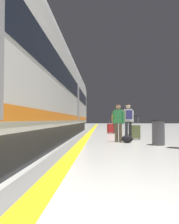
{
  "coord_description": "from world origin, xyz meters",
  "views": [
    {
      "loc": [
        -0.34,
        0.85,
        0.9
      ],
      "look_at": [
        -0.66,
        7.41,
        1.13
      ],
      "focal_mm": 36.2,
      "sensor_mm": 36.0,
      "label": 1
    }
  ],
  "objects_px": {
    "passenger_far": "(115,120)",
    "suitcase_far": "(110,128)",
    "high_speed_train": "(16,71)",
    "passenger_near": "(118,120)",
    "suitcase_mid": "(136,132)",
    "duffel_bag_near": "(127,139)",
    "passenger_mid": "(128,118)",
    "waste_bin": "(158,132)"
  },
  "relations": [
    {
      "from": "duffel_bag_near",
      "to": "high_speed_train",
      "type": "bearing_deg",
      "value": -154.55
    },
    {
      "from": "duffel_bag_near",
      "to": "suitcase_mid",
      "type": "height_order",
      "value": "suitcase_mid"
    },
    {
      "from": "high_speed_train",
      "to": "passenger_mid",
      "type": "height_order",
      "value": "high_speed_train"
    },
    {
      "from": "high_speed_train",
      "to": "duffel_bag_near",
      "type": "xyz_separation_m",
      "value": [
        3.79,
        1.8,
        -2.35
      ]
    },
    {
      "from": "high_speed_train",
      "to": "passenger_far",
      "type": "height_order",
      "value": "high_speed_train"
    },
    {
      "from": "passenger_near",
      "to": "passenger_far",
      "type": "relative_size",
      "value": 1.0
    },
    {
      "from": "high_speed_train",
      "to": "passenger_mid",
      "type": "bearing_deg",
      "value": 39.49
    },
    {
      "from": "duffel_bag_near",
      "to": "passenger_mid",
      "type": "distance_m",
      "value": 1.74
    },
    {
      "from": "passenger_far",
      "to": "suitcase_far",
      "type": "distance_m",
      "value": 0.67
    },
    {
      "from": "duffel_bag_near",
      "to": "suitcase_far",
      "type": "distance_m",
      "value": 6.05
    },
    {
      "from": "duffel_bag_near",
      "to": "passenger_mid",
      "type": "height_order",
      "value": "passenger_mid"
    },
    {
      "from": "suitcase_mid",
      "to": "waste_bin",
      "type": "distance_m",
      "value": 2.23
    },
    {
      "from": "passenger_far",
      "to": "passenger_near",
      "type": "bearing_deg",
      "value": -92.43
    },
    {
      "from": "suitcase_mid",
      "to": "passenger_far",
      "type": "distance_m",
      "value": 4.83
    },
    {
      "from": "duffel_bag_near",
      "to": "passenger_near",
      "type": "bearing_deg",
      "value": 143.24
    },
    {
      "from": "suitcase_far",
      "to": "high_speed_train",
      "type": "bearing_deg",
      "value": -113.4
    },
    {
      "from": "suitcase_far",
      "to": "passenger_mid",
      "type": "bearing_deg",
      "value": -82.04
    },
    {
      "from": "passenger_mid",
      "to": "passenger_far",
      "type": "height_order",
      "value": "passenger_mid"
    },
    {
      "from": "suitcase_far",
      "to": "waste_bin",
      "type": "height_order",
      "value": "suitcase_far"
    },
    {
      "from": "high_speed_train",
      "to": "duffel_bag_near",
      "type": "distance_m",
      "value": 4.81
    },
    {
      "from": "high_speed_train",
      "to": "passenger_far",
      "type": "relative_size",
      "value": 19.64
    },
    {
      "from": "high_speed_train",
      "to": "waste_bin",
      "type": "xyz_separation_m",
      "value": [
        4.81,
        1.03,
        -2.04
      ]
    },
    {
      "from": "suitcase_far",
      "to": "passenger_near",
      "type": "bearing_deg",
      "value": -89.25
    },
    {
      "from": "passenger_far",
      "to": "duffel_bag_near",
      "type": "bearing_deg",
      "value": -89.36
    },
    {
      "from": "suitcase_mid",
      "to": "duffel_bag_near",
      "type": "bearing_deg",
      "value": -111.51
    },
    {
      "from": "passenger_near",
      "to": "passenger_mid",
      "type": "height_order",
      "value": "passenger_mid"
    },
    {
      "from": "high_speed_train",
      "to": "passenger_near",
      "type": "height_order",
      "value": "high_speed_train"
    },
    {
      "from": "suitcase_mid",
      "to": "suitcase_far",
      "type": "bearing_deg",
      "value": 101.58
    },
    {
      "from": "suitcase_mid",
      "to": "passenger_far",
      "type": "xyz_separation_m",
      "value": [
        -0.62,
        4.76,
        0.57
      ]
    },
    {
      "from": "suitcase_mid",
      "to": "waste_bin",
      "type": "height_order",
      "value": "suitcase_mid"
    },
    {
      "from": "passenger_near",
      "to": "duffel_bag_near",
      "type": "height_order",
      "value": "passenger_near"
    },
    {
      "from": "passenger_near",
      "to": "duffel_bag_near",
      "type": "bearing_deg",
      "value": -36.76
    },
    {
      "from": "duffel_bag_near",
      "to": "passenger_far",
      "type": "xyz_separation_m",
      "value": [
        -0.07,
        6.16,
        0.77
      ]
    },
    {
      "from": "passenger_far",
      "to": "suitcase_far",
      "type": "bearing_deg",
      "value": -159.36
    },
    {
      "from": "passenger_mid",
      "to": "waste_bin",
      "type": "relative_size",
      "value": 1.82
    },
    {
      "from": "duffel_bag_near",
      "to": "passenger_mid",
      "type": "xyz_separation_m",
      "value": [
        0.24,
        1.51,
        0.83
      ]
    },
    {
      "from": "high_speed_train",
      "to": "passenger_near",
      "type": "bearing_deg",
      "value": 30.48
    },
    {
      "from": "duffel_bag_near",
      "to": "waste_bin",
      "type": "height_order",
      "value": "waste_bin"
    },
    {
      "from": "passenger_far",
      "to": "suitcase_far",
      "type": "relative_size",
      "value": 1.51
    },
    {
      "from": "duffel_bag_near",
      "to": "passenger_far",
      "type": "distance_m",
      "value": 6.21
    },
    {
      "from": "suitcase_mid",
      "to": "suitcase_far",
      "type": "relative_size",
      "value": 1.02
    },
    {
      "from": "passenger_near",
      "to": "suitcase_mid",
      "type": "relative_size",
      "value": 1.48
    }
  ]
}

